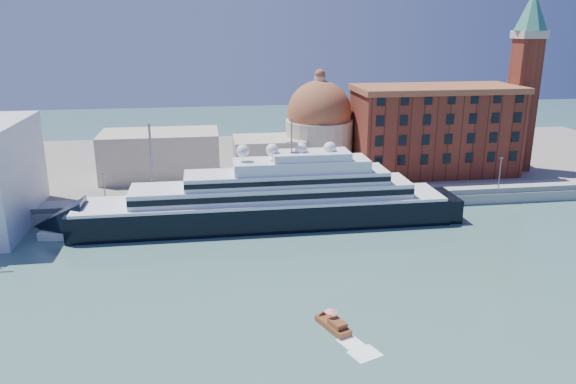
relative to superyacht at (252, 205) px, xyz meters
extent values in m
plane|color=#38615B|center=(-0.69, -23.00, -4.53)|extent=(400.00, 400.00, 0.00)
cube|color=gray|center=(-0.69, 11.00, -3.28)|extent=(180.00, 10.00, 2.50)
cube|color=slate|center=(-0.69, 52.00, -3.53)|extent=(260.00, 72.00, 2.00)
cube|color=slate|center=(-0.69, 6.50, -1.43)|extent=(180.00, 0.10, 1.20)
cube|color=black|center=(2.39, 0.00, -2.33)|extent=(77.83, 11.97, 6.49)
cone|color=black|center=(-38.52, 0.00, -2.33)|extent=(9.98, 11.97, 11.97)
cube|color=black|center=(41.31, 0.00, -2.53)|extent=(5.99, 10.98, 5.99)
cube|color=white|center=(2.39, 0.00, 1.16)|extent=(75.84, 12.17, 0.60)
cube|color=white|center=(4.39, 0.00, 2.95)|extent=(57.87, 9.98, 2.99)
cube|color=black|center=(4.39, -4.98, 2.95)|extent=(57.87, 0.15, 1.20)
cube|color=white|center=(7.38, 0.00, 5.75)|extent=(41.91, 8.98, 2.59)
cube|color=white|center=(10.37, 0.00, 8.24)|extent=(27.94, 7.98, 2.39)
cube|color=white|center=(12.37, 0.00, 10.24)|extent=(15.97, 6.98, 1.60)
cylinder|color=slate|center=(8.38, 0.00, 14.43)|extent=(0.30, 0.30, 6.98)
sphere|color=white|center=(-1.60, 0.00, 11.64)|extent=(2.59, 2.59, 2.59)
sphere|color=white|center=(4.39, 0.00, 11.64)|extent=(2.59, 2.59, 2.59)
sphere|color=white|center=(10.37, 0.00, 11.64)|extent=(2.59, 2.59, 2.59)
sphere|color=white|center=(16.36, 0.00, 11.64)|extent=(2.59, 2.59, 2.59)
cube|color=white|center=(-35.32, -1.40, -3.85)|extent=(14.05, 6.49, 1.80)
cube|color=white|center=(-33.09, -1.74, -2.39)|extent=(4.88, 3.46, 1.35)
cube|color=brown|center=(7.56, -43.03, -4.17)|extent=(4.24, 6.55, 1.04)
cube|color=brown|center=(7.95, -44.00, -3.28)|extent=(2.51, 3.02, 0.83)
cylinder|color=slate|center=(7.37, -42.55, -2.87)|extent=(0.06, 0.06, 1.66)
cone|color=red|center=(7.37, -42.55, -1.94)|extent=(1.87, 1.87, 0.41)
cube|color=maroon|center=(51.31, 29.00, 8.47)|extent=(42.00, 18.00, 22.00)
cube|color=brown|center=(51.31, 29.00, 19.97)|extent=(43.00, 19.00, 1.50)
cube|color=maroon|center=(75.31, 29.00, 14.97)|extent=(6.00, 6.00, 35.00)
cube|color=beige|center=(75.31, 29.00, 33.47)|extent=(7.00, 7.00, 2.00)
cone|color=#3B826E|center=(75.31, 29.00, 39.47)|extent=(8.40, 8.40, 10.00)
cylinder|color=beige|center=(21.31, 35.00, 4.47)|extent=(18.00, 18.00, 14.00)
sphere|color=brown|center=(21.31, 35.00, 13.47)|extent=(17.00, 17.00, 17.00)
cylinder|color=beige|center=(21.31, 35.00, 21.47)|extent=(3.00, 3.00, 3.00)
cube|color=beige|center=(7.31, 33.00, 2.47)|extent=(18.00, 14.00, 10.00)
cube|color=beige|center=(-20.69, 35.00, 3.47)|extent=(30.00, 16.00, 12.00)
cylinder|color=slate|center=(-30.69, 8.00, 1.97)|extent=(0.24, 0.24, 8.00)
cube|color=slate|center=(-30.69, 8.00, 6.07)|extent=(0.80, 0.30, 0.25)
cylinder|color=slate|center=(-0.69, 8.00, 1.97)|extent=(0.24, 0.24, 8.00)
cube|color=slate|center=(-0.69, 8.00, 6.07)|extent=(0.80, 0.30, 0.25)
cylinder|color=slate|center=(29.31, 8.00, 1.97)|extent=(0.24, 0.24, 8.00)
cube|color=slate|center=(29.31, 8.00, 6.07)|extent=(0.80, 0.30, 0.25)
cylinder|color=slate|center=(59.31, 8.00, 1.97)|extent=(0.24, 0.24, 8.00)
cube|color=slate|center=(59.31, 8.00, 6.07)|extent=(0.80, 0.30, 0.25)
cylinder|color=slate|center=(-20.69, 10.00, 6.97)|extent=(0.50, 0.50, 18.00)
camera|label=1|loc=(-8.93, -110.85, 36.52)|focal=35.00mm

